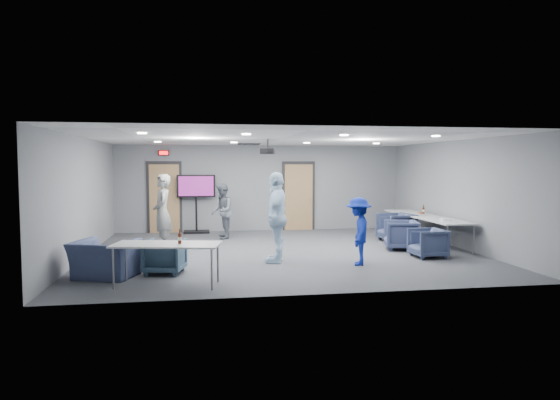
{
  "coord_description": "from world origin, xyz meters",
  "views": [
    {
      "loc": [
        -1.91,
        -11.7,
        2.08
      ],
      "look_at": [
        0.07,
        0.67,
        1.2
      ],
      "focal_mm": 32.0,
      "sensor_mm": 36.0,
      "label": 1
    }
  ],
  "objects": [
    {
      "name": "wall_back",
      "position": [
        0.0,
        4.0,
        1.35
      ],
      "size": [
        9.0,
        0.02,
        2.7
      ],
      "primitive_type": "cube",
      "color": "slate",
      "rests_on": "floor"
    },
    {
      "name": "floor",
      "position": [
        0.0,
        0.0,
        0.0
      ],
      "size": [
        9.0,
        9.0,
        0.0
      ],
      "primitive_type": "plane",
      "color": "#36393D",
      "rests_on": "ground"
    },
    {
      "name": "wall_right",
      "position": [
        4.5,
        0.0,
        1.35
      ],
      "size": [
        0.02,
        8.0,
        2.7
      ],
      "primitive_type": "cube",
      "color": "slate",
      "rests_on": "floor"
    },
    {
      "name": "chair_front_a",
      "position": [
        -2.6,
        -2.0,
        0.33
      ],
      "size": [
        0.85,
        0.86,
        0.66
      ],
      "primitive_type": "imported",
      "rotation": [
        0.0,
        0.0,
        2.92
      ],
      "color": "#3C5367",
      "rests_on": "floor"
    },
    {
      "name": "bottle_front",
      "position": [
        -2.27,
        -3.04,
        0.82
      ],
      "size": [
        0.07,
        0.07,
        0.25
      ],
      "color": "#4F1E0D",
      "rests_on": "table_front_left"
    },
    {
      "name": "ceiling",
      "position": [
        0.0,
        0.0,
        2.7
      ],
      "size": [
        9.0,
        9.0,
        0.0
      ],
      "primitive_type": "plane",
      "rotation": [
        3.14,
        0.0,
        0.0
      ],
      "color": "silver",
      "rests_on": "wall_back"
    },
    {
      "name": "wrapper",
      "position": [
        3.99,
        -0.44,
        0.76
      ],
      "size": [
        0.26,
        0.2,
        0.05
      ],
      "primitive_type": "cube",
      "rotation": [
        0.0,
        0.0,
        -0.15
      ],
      "color": "silver",
      "rests_on": "table_right_b"
    },
    {
      "name": "hvac_diffuser",
      "position": [
        -0.5,
        2.8,
        2.69
      ],
      "size": [
        0.6,
        0.6,
        0.03
      ],
      "primitive_type": "cube",
      "color": "black",
      "rests_on": "ceiling"
    },
    {
      "name": "projector",
      "position": [
        -0.34,
        -0.11,
        2.41
      ],
      "size": [
        0.39,
        0.36,
        0.36
      ],
      "rotation": [
        0.0,
        0.0,
        -0.29
      ],
      "color": "black",
      "rests_on": "ceiling"
    },
    {
      "name": "tv_stand",
      "position": [
        -2.04,
        3.75,
        1.01
      ],
      "size": [
        1.16,
        0.55,
        1.78
      ],
      "color": "black",
      "rests_on": "floor"
    },
    {
      "name": "door_left",
      "position": [
        -3.0,
        3.95,
        1.07
      ],
      "size": [
        1.06,
        0.17,
        2.24
      ],
      "color": "black",
      "rests_on": "wall_back"
    },
    {
      "name": "wall_front",
      "position": [
        0.0,
        -4.0,
        1.35
      ],
      "size": [
        9.0,
        0.02,
        2.7
      ],
      "primitive_type": "cube",
      "color": "slate",
      "rests_on": "floor"
    },
    {
      "name": "chair_front_b",
      "position": [
        -3.67,
        -2.21,
        0.35
      ],
      "size": [
        1.31,
        1.23,
        0.69
      ],
      "primitive_type": "imported",
      "rotation": [
        0.0,
        0.0,
        2.8
      ],
      "color": "#3D486B",
      "rests_on": "floor"
    },
    {
      "name": "table_right_a",
      "position": [
        4.0,
        1.69,
        0.69
      ],
      "size": [
        0.81,
        1.95,
        0.73
      ],
      "rotation": [
        0.0,
        0.0,
        1.57
      ],
      "color": "silver",
      "rests_on": "floor"
    },
    {
      "name": "door_right",
      "position": [
        1.2,
        3.95,
        1.07
      ],
      "size": [
        1.06,
        0.17,
        2.24
      ],
      "color": "black",
      "rests_on": "wall_back"
    },
    {
      "name": "table_front_left",
      "position": [
        -2.49,
        -3.0,
        0.69
      ],
      "size": [
        1.94,
        1.11,
        0.73
      ],
      "rotation": [
        0.0,
        0.0,
        -0.2
      ],
      "color": "silver",
      "rests_on": "floor"
    },
    {
      "name": "person_a",
      "position": [
        -2.82,
        0.58,
        0.93
      ],
      "size": [
        0.54,
        0.74,
        1.86
      ],
      "primitive_type": "imported",
      "rotation": [
        0.0,
        0.0,
        -1.43
      ],
      "color": "gray",
      "rests_on": "floor"
    },
    {
      "name": "bottle_right",
      "position": [
        4.2,
        1.27,
        0.82
      ],
      "size": [
        0.07,
        0.07,
        0.25
      ],
      "color": "#4F1E0D",
      "rests_on": "table_right_a"
    },
    {
      "name": "chair_right_a",
      "position": [
        3.35,
        1.13,
        0.39
      ],
      "size": [
        0.98,
        0.96,
        0.78
      ],
      "primitive_type": "imported",
      "rotation": [
        0.0,
        0.0,
        -1.41
      ],
      "color": "#313955",
      "rests_on": "floor"
    },
    {
      "name": "exit_sign",
      "position": [
        -3.0,
        3.93,
        2.45
      ],
      "size": [
        0.32,
        0.08,
        0.16
      ],
      "color": "black",
      "rests_on": "wall_back"
    },
    {
      "name": "person_d",
      "position": [
        1.33,
        -1.8,
        0.71
      ],
      "size": [
        0.79,
        1.03,
        1.41
      ],
      "primitive_type": "imported",
      "rotation": [
        0.0,
        0.0,
        -1.89
      ],
      "color": "navy",
      "rests_on": "floor"
    },
    {
      "name": "table_right_b",
      "position": [
        4.0,
        -0.21,
        0.69
      ],
      "size": [
        0.81,
        1.95,
        0.73
      ],
      "rotation": [
        0.0,
        0.0,
        1.57
      ],
      "color": "silver",
      "rests_on": "floor"
    },
    {
      "name": "chair_right_b",
      "position": [
        2.96,
        -0.15,
        0.36
      ],
      "size": [
        0.97,
        0.96,
        0.72
      ],
      "primitive_type": "imported",
      "rotation": [
        0.0,
        0.0,
        -1.84
      ],
      "color": "#363E5D",
      "rests_on": "floor"
    },
    {
      "name": "wall_left",
      "position": [
        -4.5,
        0.0,
        1.35
      ],
      "size": [
        0.02,
        8.0,
        2.7
      ],
      "primitive_type": "cube",
      "color": "slate",
      "rests_on": "floor"
    },
    {
      "name": "person_c",
      "position": [
        -0.3,
        -1.22,
        0.97
      ],
      "size": [
        0.75,
        1.22,
        1.93
      ],
      "primitive_type": "imported",
      "rotation": [
        0.0,
        0.0,
        -1.84
      ],
      "color": "#C5E3FD",
      "rests_on": "floor"
    },
    {
      "name": "downlights",
      "position": [
        0.0,
        0.0,
        2.68
      ],
      "size": [
        6.18,
        3.78,
        0.02
      ],
      "color": "white",
      "rests_on": "ceiling"
    },
    {
      "name": "person_b",
      "position": [
        -1.32,
        2.38,
        0.78
      ],
      "size": [
        0.62,
        0.78,
        1.56
      ],
      "primitive_type": "imported",
      "rotation": [
        0.0,
        0.0,
        -1.61
      ],
      "color": "slate",
      "rests_on": "floor"
    },
    {
      "name": "snack_box",
      "position": [
        4.2,
        1.4,
        0.75
      ],
      "size": [
        0.18,
        0.14,
        0.03
      ],
      "primitive_type": "cube",
      "rotation": [
        0.0,
        0.0,
        0.3
      ],
      "color": "#B44F2D",
      "rests_on": "table_right_a"
    },
    {
      "name": "chair_right_c",
      "position": [
        3.13,
        -1.25,
        0.33
      ],
      "size": [
        0.74,
        0.72,
        0.65
      ],
      "primitive_type": "imported",
      "rotation": [
        0.0,
        0.0,
        -1.54
      ],
      "color": "#353F5D",
      "rests_on": "floor"
    }
  ]
}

